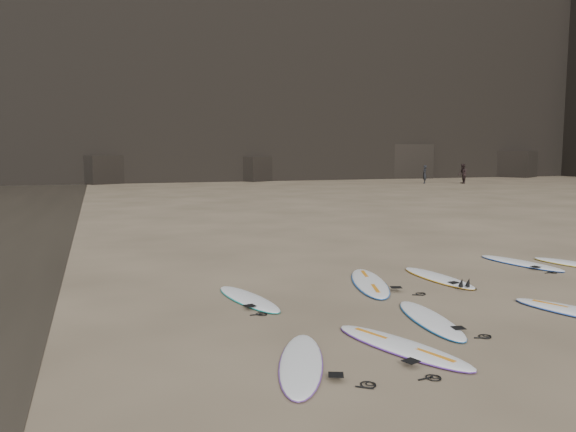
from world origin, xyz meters
The scene contains 10 objects.
ground centered at (0.00, 0.00, 0.00)m, with size 240.00×240.00×0.00m, color #897559.
surfboard_0 centered at (-3.74, -0.90, 0.04)m, with size 0.55×2.30×0.08m, color white.
surfboard_1 centered at (-2.16, -0.76, 0.04)m, with size 0.58×2.42×0.09m, color white.
surfboard_2 centered at (-1.04, 0.23, 0.04)m, with size 0.55×2.29×0.08m, color white.
surfboard_5 centered at (-3.56, 2.50, 0.04)m, with size 0.54×2.24×0.08m, color white.
surfboard_6 centered at (-0.79, 2.91, 0.05)m, with size 0.65×2.70×0.10m, color white.
surfboard_7 centered at (0.87, 2.87, 0.04)m, with size 0.56×2.33×0.08m, color white.
surfboard_8 centered at (3.78, 3.62, 0.04)m, with size 0.57×2.38×0.09m, color white.
person_a centered at (21.39, 35.72, 0.80)m, with size 0.59×0.38×1.61m, color black.
person_b centered at (24.42, 34.38, 0.87)m, with size 0.85×0.66×1.75m, color black.
Camera 1 is at (-6.21, -7.59, 2.81)m, focal length 35.00 mm.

